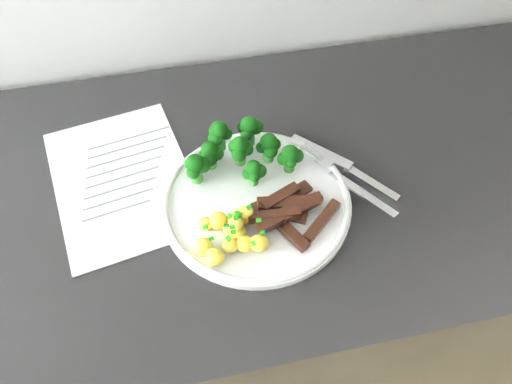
# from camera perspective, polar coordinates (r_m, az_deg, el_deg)

# --- Properties ---
(counter) EXTENTS (2.31, 0.58, 0.87)m
(counter) POSITION_cam_1_polar(r_m,az_deg,el_deg) (1.11, -4.32, -13.59)
(counter) COLOR black
(counter) RESTS_ON ground
(recipe_paper) EXTENTS (0.25, 0.31, 0.00)m
(recipe_paper) POSITION_cam_1_polar(r_m,az_deg,el_deg) (0.77, -15.36, 1.51)
(recipe_paper) COLOR white
(recipe_paper) RESTS_ON counter
(plate) EXTENTS (0.28, 0.28, 0.02)m
(plate) POSITION_cam_1_polar(r_m,az_deg,el_deg) (0.71, 0.00, -1.10)
(plate) COLOR white
(plate) RESTS_ON counter
(broccoli) EXTENTS (0.18, 0.11, 0.06)m
(broccoli) POSITION_cam_1_polar(r_m,az_deg,el_deg) (0.72, -1.76, 4.98)
(broccoli) COLOR #26641D
(broccoli) RESTS_ON plate
(potatoes) EXTENTS (0.10, 0.08, 0.04)m
(potatoes) POSITION_cam_1_polar(r_m,az_deg,el_deg) (0.66, -2.88, -4.66)
(potatoes) COLOR yellow
(potatoes) RESTS_ON plate
(beef_strips) EXTENTS (0.14, 0.12, 0.03)m
(beef_strips) POSITION_cam_1_polar(r_m,az_deg,el_deg) (0.68, 3.71, -2.14)
(beef_strips) COLOR black
(beef_strips) RESTS_ON plate
(fork) EXTENTS (0.10, 0.17, 0.02)m
(fork) POSITION_cam_1_polar(r_m,az_deg,el_deg) (0.73, 10.84, 1.13)
(fork) COLOR silver
(fork) RESTS_ON plate
(knife) EXTENTS (0.13, 0.16, 0.02)m
(knife) POSITION_cam_1_polar(r_m,az_deg,el_deg) (0.75, 11.70, 2.05)
(knife) COLOR silver
(knife) RESTS_ON plate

